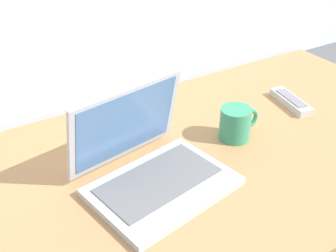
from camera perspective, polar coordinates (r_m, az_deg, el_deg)
The scene contains 4 objects.
desk at distance 1.06m, azimuth 2.40°, elevation -5.45°, with size 1.60×0.76×0.03m.
laptop at distance 0.96m, azimuth -2.49°, elevation -5.20°, with size 0.35×0.31×0.21m.
coffee_mug at distance 1.12m, azimuth 9.17°, elevation 0.36°, with size 0.12×0.08×0.09m.
remote_control_near at distance 1.34m, azimuth 16.25°, elevation 3.22°, with size 0.07×0.17×0.02m.
Camera 1 is at (-0.48, -0.69, 0.65)m, focal length 45.15 mm.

